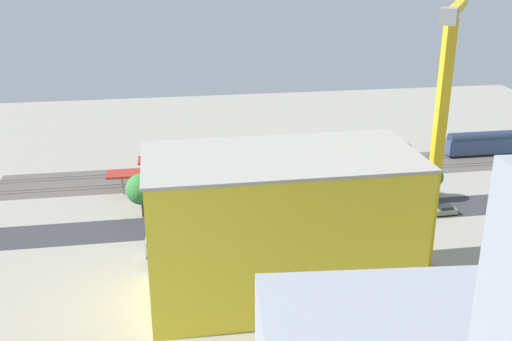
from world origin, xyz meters
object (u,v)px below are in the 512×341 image
object	(u,v)px
locomotive	(385,153)
street_tree_2	(432,177)
parked_car_1	(413,214)
passenger_coach	(481,143)
tower_crane	(441,126)
traffic_light	(154,195)
parked_car_6	(238,226)
parked_car_7	(202,230)
parked_car_5	(276,224)
street_tree_0	(187,192)
platform_canopy_far	(264,154)
street_tree_4	(305,182)
street_tree_1	(409,175)
parked_car_0	(445,211)
parked_car_2	(378,217)
parked_car_3	(345,219)
box_truck_0	(178,245)
construction_building	(280,228)
street_tree_5	(142,189)
parked_car_4	(306,222)
platform_canopy_near	(251,167)

from	to	relation	value
locomotive	street_tree_2	distance (m)	23.02
locomotive	parked_car_1	world-z (taller)	locomotive
passenger_coach	parked_car_1	distance (m)	42.14
tower_crane	traffic_light	bearing A→B (deg)	-32.48
parked_car_6	parked_car_7	size ratio (longest dim) A/B	0.99
parked_car_5	street_tree_0	distance (m)	17.21
platform_canopy_far	street_tree_4	world-z (taller)	street_tree_4
street_tree_1	street_tree_2	bearing A→B (deg)	172.17
parked_car_0	parked_car_2	bearing A→B (deg)	2.39
parked_car_7	street_tree_4	distance (m)	22.42
parked_car_3	parked_car_6	size ratio (longest dim) A/B	1.15
parked_car_5	parked_car_1	bearing A→B (deg)	179.74
box_truck_0	street_tree_0	xyz separation A→B (m)	(-2.17, -14.47, 2.92)
construction_building	platform_canopy_far	bearing A→B (deg)	-97.42
parked_car_6	street_tree_4	world-z (taller)	street_tree_4
box_truck_0	parked_car_6	bearing A→B (deg)	-145.82
platform_canopy_far	box_truck_0	distance (m)	39.17
passenger_coach	parked_car_3	xyz separation A→B (m)	(41.86, 30.50, -2.31)
parked_car_2	traffic_light	size ratio (longest dim) A/B	0.74
passenger_coach	parked_car_1	size ratio (longest dim) A/B	3.80
parked_car_0	street_tree_5	distance (m)	55.10
parked_car_0	parked_car_4	bearing A→B (deg)	1.09
passenger_coach	parked_car_4	xyz separation A→B (m)	(48.94, 30.49, -2.25)
parked_car_6	platform_canopy_far	bearing A→B (deg)	-108.77
parked_car_7	street_tree_0	distance (m)	8.97
locomotive	box_truck_0	xyz separation A→B (m)	(48.16, 37.18, -0.19)
parked_car_5	street_tree_1	distance (m)	28.83
parked_car_6	traffic_light	size ratio (longest dim) A/B	0.64
parked_car_7	parked_car_2	bearing A→B (deg)	-179.82
street_tree_1	street_tree_5	xyz separation A→B (m)	(50.29, 0.01, 0.27)
parked_car_0	tower_crane	bearing A→B (deg)	57.13
street_tree_1	construction_building	bearing A→B (deg)	43.13
platform_canopy_far	passenger_coach	xyz separation A→B (m)	(-51.72, -3.37, -1.24)
street_tree_1	parked_car_4	bearing A→B (deg)	20.46
parked_car_6	street_tree_5	xyz separation A→B (m)	(16.31, -7.79, 4.72)
parked_car_0	street_tree_2	size ratio (longest dim) A/B	0.62
parked_car_1	traffic_light	size ratio (longest dim) A/B	0.68
parked_car_2	street_tree_0	xyz separation A→B (m)	(33.40, -7.82, 3.69)
parked_car_3	tower_crane	distance (m)	29.22
parked_car_0	parked_car_7	world-z (taller)	parked_car_0
platform_canopy_near	parked_car_6	bearing A→B (deg)	75.21
parked_car_7	street_tree_4	world-z (taller)	street_tree_4
parked_car_0	parked_car_1	xyz separation A→B (m)	(6.39, 0.38, 0.04)
parked_car_1	parked_car_7	xyz separation A→B (m)	(38.01, 0.26, -0.08)
platform_canopy_far	parked_car_4	bearing A→B (deg)	95.85
street_tree_5	street_tree_0	bearing A→B (deg)	176.62
parked_car_3	parked_car_7	xyz separation A→B (m)	(25.28, 0.13, 0.03)
street_tree_5	traffic_light	size ratio (longest dim) A/B	1.29
parked_car_1	parked_car_7	world-z (taller)	parked_car_1
parked_car_0	street_tree_2	xyz separation A→B (m)	(-0.25, -7.17, 3.91)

